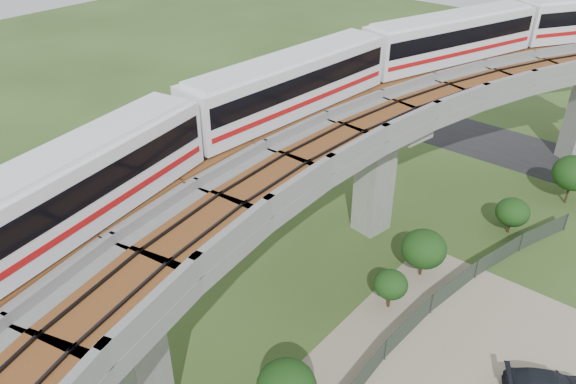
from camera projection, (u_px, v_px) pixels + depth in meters
name	position (u px, v px, depth m)	size (l,w,h in m)	color
ground	(270.00, 294.00, 35.78)	(160.00, 160.00, 0.00)	#31471C
asphalt_road	(469.00, 137.00, 55.52)	(60.00, 8.00, 0.03)	#232326
viaduct	(323.00, 193.00, 28.99)	(19.58, 73.98, 11.40)	#99968E
metro_train	(395.00, 68.00, 35.83)	(16.88, 60.26, 3.64)	white
fence	(406.00, 362.00, 30.08)	(3.87, 38.73, 1.50)	#2D382D
tree_0	(574.00, 173.00, 43.71)	(3.20, 3.20, 4.07)	#382314
tree_1	(513.00, 212.00, 40.69)	(2.43, 2.43, 2.80)	#382314
tree_2	(424.00, 249.00, 36.32)	(2.94, 2.94, 3.39)	#382314
tree_3	(391.00, 285.00, 33.85)	(2.07, 2.07, 2.68)	#382314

